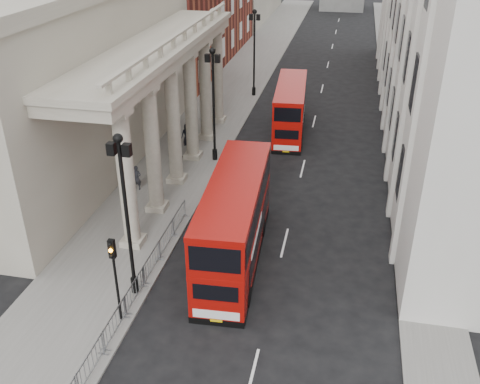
{
  "coord_description": "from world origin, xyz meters",
  "views": [
    {
      "loc": [
        8.72,
        -15.43,
        16.78
      ],
      "look_at": [
        3.39,
        10.08,
        2.93
      ],
      "focal_mm": 40.0,
      "sensor_mm": 36.0,
      "label": 1
    }
  ],
  "objects_px": {
    "lamp_post_mid": "(213,98)",
    "bus_far": "(290,108)",
    "pedestrian_a": "(137,178)",
    "lamp_post_north": "(254,47)",
    "pedestrian_b": "(177,147)",
    "traffic_light": "(114,266)",
    "lamp_post_south": "(126,207)",
    "bus_near": "(235,220)",
    "pedestrian_c": "(187,134)"
  },
  "relations": [
    {
      "from": "pedestrian_a",
      "to": "traffic_light",
      "type": "bearing_deg",
      "value": -75.95
    },
    {
      "from": "traffic_light",
      "to": "pedestrian_a",
      "type": "bearing_deg",
      "value": 108.04
    },
    {
      "from": "bus_near",
      "to": "pedestrian_b",
      "type": "distance_m",
      "value": 13.87
    },
    {
      "from": "pedestrian_a",
      "to": "pedestrian_c",
      "type": "height_order",
      "value": "pedestrian_c"
    },
    {
      "from": "lamp_post_north",
      "to": "pedestrian_b",
      "type": "bearing_deg",
      "value": -99.86
    },
    {
      "from": "bus_far",
      "to": "pedestrian_a",
      "type": "relative_size",
      "value": 5.84
    },
    {
      "from": "lamp_post_south",
      "to": "pedestrian_a",
      "type": "height_order",
      "value": "lamp_post_south"
    },
    {
      "from": "lamp_post_south",
      "to": "lamp_post_mid",
      "type": "relative_size",
      "value": 1.0
    },
    {
      "from": "lamp_post_mid",
      "to": "traffic_light",
      "type": "relative_size",
      "value": 1.93
    },
    {
      "from": "bus_near",
      "to": "pedestrian_c",
      "type": "bearing_deg",
      "value": 112.76
    },
    {
      "from": "bus_near",
      "to": "bus_far",
      "type": "bearing_deg",
      "value": 85.1
    },
    {
      "from": "pedestrian_b",
      "to": "bus_far",
      "type": "bearing_deg",
      "value": -155.77
    },
    {
      "from": "traffic_light",
      "to": "bus_far",
      "type": "bearing_deg",
      "value": 79.46
    },
    {
      "from": "traffic_light",
      "to": "pedestrian_b",
      "type": "distance_m",
      "value": 18.15
    },
    {
      "from": "pedestrian_a",
      "to": "pedestrian_b",
      "type": "xyz_separation_m",
      "value": [
        1.08,
        5.5,
        0.01
      ]
    },
    {
      "from": "lamp_post_north",
      "to": "pedestrian_b",
      "type": "height_order",
      "value": "lamp_post_north"
    },
    {
      "from": "lamp_post_mid",
      "to": "lamp_post_north",
      "type": "relative_size",
      "value": 1.0
    },
    {
      "from": "lamp_post_south",
      "to": "traffic_light",
      "type": "bearing_deg",
      "value": -87.16
    },
    {
      "from": "bus_near",
      "to": "pedestrian_a",
      "type": "distance_m",
      "value": 10.4
    },
    {
      "from": "pedestrian_b",
      "to": "pedestrian_a",
      "type": "bearing_deg",
      "value": 59.77
    },
    {
      "from": "lamp_post_mid",
      "to": "pedestrian_a",
      "type": "bearing_deg",
      "value": -124.21
    },
    {
      "from": "lamp_post_mid",
      "to": "lamp_post_north",
      "type": "bearing_deg",
      "value": 90.0
    },
    {
      "from": "lamp_post_south",
      "to": "bus_near",
      "type": "relative_size",
      "value": 0.76
    },
    {
      "from": "pedestrian_a",
      "to": "lamp_post_south",
      "type": "bearing_deg",
      "value": -73.18
    },
    {
      "from": "bus_far",
      "to": "pedestrian_b",
      "type": "xyz_separation_m",
      "value": [
        -7.56,
        -7.15,
        -1.2
      ]
    },
    {
      "from": "bus_far",
      "to": "bus_near",
      "type": "bearing_deg",
      "value": -95.75
    },
    {
      "from": "traffic_light",
      "to": "bus_near",
      "type": "distance_m",
      "value": 7.2
    },
    {
      "from": "lamp_post_mid",
      "to": "traffic_light",
      "type": "xyz_separation_m",
      "value": [
        0.1,
        -18.02,
        -1.8
      ]
    },
    {
      "from": "lamp_post_mid",
      "to": "bus_near",
      "type": "distance_m",
      "value": 13.06
    },
    {
      "from": "lamp_post_mid",
      "to": "bus_far",
      "type": "height_order",
      "value": "lamp_post_mid"
    },
    {
      "from": "bus_far",
      "to": "pedestrian_c",
      "type": "distance_m",
      "value": 8.96
    },
    {
      "from": "lamp_post_south",
      "to": "bus_near",
      "type": "xyz_separation_m",
      "value": [
        4.17,
        3.88,
        -2.48
      ]
    },
    {
      "from": "lamp_post_north",
      "to": "traffic_light",
      "type": "xyz_separation_m",
      "value": [
        0.1,
        -34.02,
        -1.8
      ]
    },
    {
      "from": "bus_near",
      "to": "pedestrian_c",
      "type": "distance_m",
      "value": 16.09
    },
    {
      "from": "lamp_post_mid",
      "to": "pedestrian_b",
      "type": "relative_size",
      "value": 4.94
    },
    {
      "from": "lamp_post_north",
      "to": "bus_near",
      "type": "height_order",
      "value": "lamp_post_north"
    },
    {
      "from": "bus_near",
      "to": "pedestrian_c",
      "type": "xyz_separation_m",
      "value": [
        -7.01,
        14.41,
        -1.43
      ]
    },
    {
      "from": "lamp_post_south",
      "to": "pedestrian_c",
      "type": "relative_size",
      "value": 4.72
    },
    {
      "from": "lamp_post_mid",
      "to": "pedestrian_a",
      "type": "distance_m",
      "value": 7.99
    },
    {
      "from": "lamp_post_south",
      "to": "pedestrian_b",
      "type": "xyz_separation_m",
      "value": [
        -2.82,
        15.76,
        -3.95
      ]
    },
    {
      "from": "lamp_post_north",
      "to": "pedestrian_c",
      "type": "relative_size",
      "value": 4.72
    },
    {
      "from": "lamp_post_mid",
      "to": "pedestrian_c",
      "type": "xyz_separation_m",
      "value": [
        -2.84,
        2.29,
        -3.91
      ]
    },
    {
      "from": "traffic_light",
      "to": "lamp_post_south",
      "type": "bearing_deg",
      "value": 92.84
    },
    {
      "from": "lamp_post_north",
      "to": "traffic_light",
      "type": "distance_m",
      "value": 34.07
    },
    {
      "from": "lamp_post_north",
      "to": "pedestrian_b",
      "type": "distance_m",
      "value": 16.95
    },
    {
      "from": "lamp_post_mid",
      "to": "pedestrian_a",
      "type": "relative_size",
      "value": 5.0
    },
    {
      "from": "traffic_light",
      "to": "pedestrian_c",
      "type": "distance_m",
      "value": 20.63
    },
    {
      "from": "bus_near",
      "to": "lamp_post_mid",
      "type": "bearing_deg",
      "value": 105.81
    },
    {
      "from": "lamp_post_south",
      "to": "bus_far",
      "type": "relative_size",
      "value": 0.86
    },
    {
      "from": "lamp_post_mid",
      "to": "bus_far",
      "type": "bearing_deg",
      "value": 55.56
    }
  ]
}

